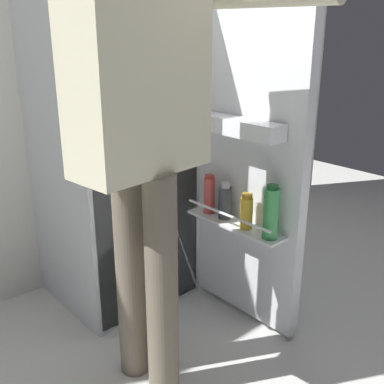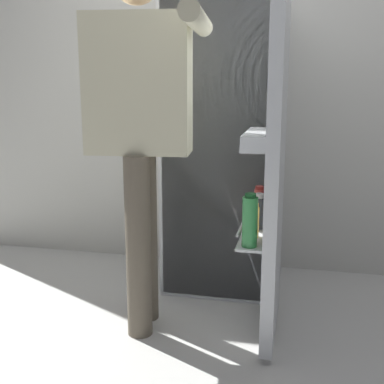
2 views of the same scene
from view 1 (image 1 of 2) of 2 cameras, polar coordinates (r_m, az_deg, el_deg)
name	(u,v)px [view 1 (image 1 of 2)]	position (r m, az deg, el deg)	size (l,w,h in m)	color
ground_plane	(186,335)	(2.26, -0.76, -17.10)	(6.07, 6.07, 0.00)	silver
kitchen_wall	(69,39)	(2.57, -14.76, 17.59)	(4.40, 0.10, 2.59)	silver
refrigerator	(124,140)	(2.29, -8.36, 6.33)	(0.68, 1.20, 1.67)	silver
person	(142,114)	(1.58, -6.12, 9.51)	(0.64, 0.78, 1.76)	#665B4C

